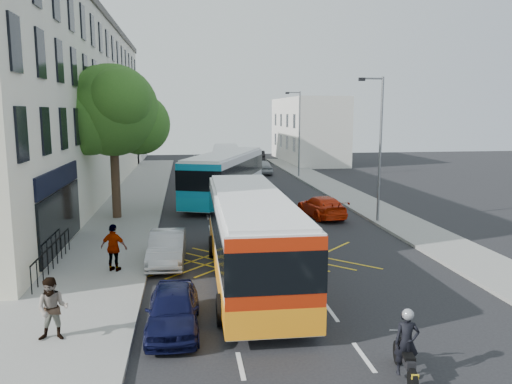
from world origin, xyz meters
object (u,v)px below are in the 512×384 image
object	(u,v)px
bus_far	(226,162)
motorbike	(406,346)
lamp_far	(298,129)
parked_car_blue	(173,309)
bus_near	(251,235)
distant_car_silver	(261,167)
bus_mid	(226,176)
red_hatchback	(322,206)
distant_car_dark	(258,156)
pedestrian_far	(114,248)
street_tree	(112,111)
lamp_near	(379,142)
parked_car_silver	(167,248)
distant_car_grey	(217,161)
pedestrian_near	(53,309)

from	to	relation	value
bus_far	motorbike	bearing A→B (deg)	-83.91
lamp_far	parked_car_blue	world-z (taller)	lamp_far
bus_near	distant_car_silver	bearing A→B (deg)	81.54
bus_mid	red_hatchback	world-z (taller)	bus_mid
bus_near	distant_car_dark	xyz separation A→B (m)	(6.75, 44.25, -1.00)
bus_near	pedestrian_far	bearing A→B (deg)	165.83
parked_car_blue	bus_far	bearing A→B (deg)	83.67
street_tree	lamp_near	world-z (taller)	street_tree
street_tree	parked_car_silver	size ratio (longest dim) A/B	2.15
lamp_far	bus_mid	size ratio (longest dim) A/B	0.64
distant_car_grey	distant_car_silver	distance (m)	8.63
lamp_near	distant_car_silver	xyz separation A→B (m)	(-3.00, 23.44, -3.88)
distant_car_silver	distant_car_dark	world-z (taller)	distant_car_silver
bus_near	red_hatchback	bearing A→B (deg)	62.91
lamp_near	motorbike	distance (m)	17.50
red_hatchback	pedestrian_far	size ratio (longest dim) A/B	2.40
red_hatchback	distant_car_grey	distance (m)	29.36
red_hatchback	distant_car_grey	xyz separation A→B (m)	(-4.42, 29.03, -0.03)
bus_mid	red_hatchback	xyz separation A→B (m)	(5.28, -6.14, -1.16)
lamp_near	motorbike	world-z (taller)	lamp_near
bus_near	motorbike	world-z (taller)	bus_near
motorbike	red_hatchback	world-z (taller)	motorbike
bus_mid	distant_car_dark	bearing A→B (deg)	96.84
bus_near	distant_car_grey	world-z (taller)	bus_near
distant_car_dark	pedestrian_far	size ratio (longest dim) A/B	2.39
pedestrian_far	bus_mid	bearing A→B (deg)	-88.75
lamp_near	pedestrian_far	world-z (taller)	lamp_near
street_tree	parked_car_blue	world-z (taller)	street_tree
lamp_far	parked_car_blue	bearing A→B (deg)	-108.77
bus_near	pedestrian_near	world-z (taller)	bus_near
bus_mid	parked_car_silver	distance (m)	14.78
bus_far	distant_car_grey	size ratio (longest dim) A/B	2.44
parked_car_blue	distant_car_dark	distance (m)	49.18
lamp_far	bus_near	xyz separation A→B (m)	(-8.30, -28.66, -2.89)
lamp_far	distant_car_dark	distance (m)	16.15
bus_near	parked_car_blue	size ratio (longest dim) A/B	3.14
bus_far	pedestrian_near	distance (m)	34.37
lamp_far	bus_mid	distance (m)	14.49
parked_car_blue	distant_car_grey	bearing A→B (deg)	85.68
red_hatchback	distant_car_dark	xyz separation A→B (m)	(1.06, 33.56, 0.08)
parked_car_blue	parked_car_silver	bearing A→B (deg)	94.38
motorbike	pedestrian_far	size ratio (longest dim) A/B	1.06
bus_far	pedestrian_far	size ratio (longest dim) A/B	5.83
bus_near	distant_car_dark	size ratio (longest dim) A/B	2.64
street_tree	parked_car_silver	bearing A→B (deg)	-70.46
red_hatchback	pedestrian_far	xyz separation A→B (m)	(-10.85, -9.30, 0.43)
lamp_far	pedestrian_near	bearing A→B (deg)	-113.30
pedestrian_near	pedestrian_far	distance (m)	5.93
bus_near	distant_car_grey	xyz separation A→B (m)	(1.27, 39.72, -1.11)
street_tree	distant_car_grey	size ratio (longest dim) A/B	1.99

